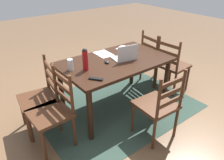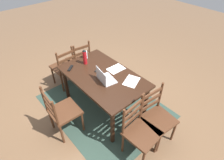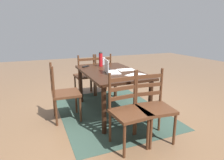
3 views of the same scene
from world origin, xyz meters
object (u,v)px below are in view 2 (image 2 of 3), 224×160
chair_right_far (64,67)px  computer_mouse (98,71)px  chair_far_head (62,112)px  chair_right_near (79,61)px  water_bottle (85,57)px  chair_left_near (157,117)px  chair_left_far (140,131)px  drinking_glass (86,55)px  tv_remote (70,68)px  dining_table (103,80)px  laptop (104,78)px

chair_right_far → computer_mouse: 0.98m
chair_far_head → chair_right_near: size_ratio=1.00×
water_bottle → computer_mouse: size_ratio=2.88×
computer_mouse → chair_right_far: bearing=30.8°
chair_left_near → chair_right_far: bearing=10.1°
chair_left_far → drinking_glass: chair_left_far is taller
water_bottle → computer_mouse: (-0.34, -0.02, -0.13)m
chair_left_far → chair_left_near: bearing=-90.0°
drinking_glass → chair_right_near: bearing=-11.2°
computer_mouse → tv_remote: 0.50m
dining_table → water_bottle: size_ratio=5.32×
chair_far_head → tv_remote: bearing=-44.8°
chair_right_near → dining_table: bearing=170.2°
water_bottle → computer_mouse: 0.37m
chair_right_far → chair_left_near: (-2.11, -0.38, 0.00)m
water_bottle → tv_remote: water_bottle is taller
dining_table → chair_far_head: size_ratio=1.61×
chair_left_far → laptop: (0.92, -0.12, 0.36)m
laptop → computer_mouse: bearing=-14.6°
dining_table → chair_left_near: bearing=-169.7°
laptop → chair_right_near: bearing=-12.0°
chair_far_head → tv_remote: size_ratio=5.59×
chair_right_near → chair_left_far: bearing=170.0°
computer_mouse → tv_remote: bearing=58.1°
laptop → tv_remote: laptop is taller
chair_left_near → water_bottle: 1.62m
chair_right_far → chair_right_near: size_ratio=1.00×
chair_right_near → computer_mouse: bearing=168.9°
water_bottle → laptop: bearing=175.0°
chair_far_head → chair_right_near: same height
chair_right_far → chair_right_near: same height
chair_left_far → chair_right_far: 2.11m
computer_mouse → drinking_glass: bearing=7.9°
chair_left_near → chair_left_far: bearing=90.0°
laptop → tv_remote: size_ratio=2.08×
chair_left_near → drinking_glass: bearing=3.1°
chair_left_far → computer_mouse: 1.26m
dining_table → chair_right_near: chair_right_near is taller
drinking_glass → chair_far_head: bearing=124.3°
chair_left_far → dining_table: bearing=-10.2°
dining_table → drinking_glass: 0.67m
drinking_glass → computer_mouse: (-0.49, 0.10, -0.06)m
chair_right_near → drinking_glass: chair_right_near is taller
chair_far_head → chair_right_near: 1.47m
dining_table → chair_far_head: (0.00, 0.84, -0.20)m
chair_left_far → tv_remote: chair_left_far is taller
chair_right_far → laptop: laptop is taller
dining_table → chair_right_far: bearing=10.0°
dining_table → chair_right_near: size_ratio=1.61×
chair_left_near → chair_far_head: bearing=44.3°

